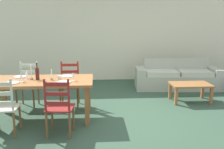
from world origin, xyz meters
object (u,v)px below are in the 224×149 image
dining_chair_near_left (3,107)px  coffee_cup_primary (60,78)px  dining_chair_far_right (70,84)px  wine_glass_near_left (21,76)px  dining_chair_far_left (28,85)px  coffee_table (190,86)px  wine_glass_near_right (73,75)px  dining_table (42,84)px  dining_chair_near_right (59,107)px  wine_glass_far_left (26,73)px  couch (177,78)px  wine_bottle (37,74)px

dining_chair_near_left → coffee_cup_primary: 1.08m
dining_chair_far_right → wine_glass_near_left: dining_chair_far_right is taller
dining_chair_far_left → coffee_cup_primary: (0.81, -0.82, 0.32)m
wine_glass_near_left → coffee_table: (3.49, 0.99, -0.51)m
wine_glass_near_left → coffee_cup_primary: bearing=7.4°
wine_glass_near_right → coffee_cup_primary: 0.27m
dining_chair_far_left → coffee_table: (3.64, 0.08, -0.12)m
dining_table → dining_chair_near_right: bearing=-61.2°
dining_chair_near_right → coffee_table: dining_chair_near_right is taller
dining_chair_far_left → dining_chair_far_right: size_ratio=1.00×
wine_glass_far_left → couch: wine_glass_far_left is taller
dining_chair_far_left → wine_glass_near_left: size_ratio=5.96×
wine_glass_far_left → coffee_cup_primary: bearing=-17.6°
wine_bottle → wine_glass_near_right: wine_bottle is taller
dining_table → wine_bottle: (-0.07, 0.00, 0.20)m
dining_chair_far_right → coffee_table: (2.74, 0.09, -0.12)m
dining_table → dining_chair_far_right: 0.88m
dining_chair_near_right → wine_bottle: size_ratio=3.04×
dining_chair_far_right → wine_glass_far_left: bearing=-140.6°
couch → dining_chair_far_right: bearing=-155.1°
dining_chair_far_right → wine_glass_near_right: 0.96m
wine_glass_near_left → wine_glass_far_left: (0.01, 0.29, 0.00)m
wine_glass_far_left → coffee_table: bearing=11.4°
dining_chair_near_left → coffee_table: dining_chair_near_left is taller
couch → dining_table: bearing=-147.8°
wine_glass_far_left → coffee_cup_primary: wine_glass_far_left is taller
coffee_cup_primary → coffee_table: size_ratio=0.10×
coffee_cup_primary → wine_glass_near_left: bearing=-172.6°
dining_chair_near_right → dining_chair_near_left: bearing=176.4°
dining_table → dining_chair_far_right: dining_chair_far_right is taller
dining_chair_far_right → wine_glass_far_left: dining_chair_far_right is taller
wine_glass_near_right → coffee_table: wine_glass_near_right is taller
coffee_table → couch: bearing=86.4°
wine_glass_near_left → wine_glass_far_left: bearing=88.2°
wine_bottle → wine_glass_near_left: size_ratio=1.96×
dining_chair_near_left → wine_glass_near_left: dining_chair_near_left is taller
dining_chair_near_right → wine_glass_far_left: 1.23m
dining_table → coffee_table: size_ratio=2.11×
dining_chair_far_right → coffee_table: size_ratio=1.07×
dining_chair_far_left → coffee_table: bearing=1.3°
dining_chair_far_right → coffee_table: 2.74m
dining_table → coffee_cup_primary: bearing=-11.5°
dining_chair_near_left → dining_chair_near_right: same height
dining_chair_near_left → wine_glass_far_left: dining_chair_near_left is taller
dining_chair_far_left → dining_chair_far_right: 0.90m
dining_chair_near_left → coffee_table: bearing=23.2°
wine_glass_far_left → couch: (3.56, 1.91, -0.57)m
dining_chair_far_left → wine_bottle: wine_bottle is taller
wine_glass_near_right → wine_glass_far_left: (-0.90, 0.26, 0.00)m
dining_chair_near_right → coffee_table: size_ratio=1.07×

